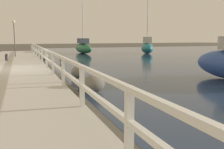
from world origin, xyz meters
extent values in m
plane|color=#4C473D|center=(0.00, 0.00, 0.00)|extent=(120.00, 120.00, 0.00)
cube|color=beige|center=(0.00, 0.00, 0.12)|extent=(3.30, 36.00, 0.23)
cube|color=white|center=(1.55, -10.80, 0.71)|extent=(0.10, 0.10, 0.95)
cube|color=white|center=(1.55, -8.10, 0.71)|extent=(0.10, 0.10, 0.95)
cube|color=white|center=(1.55, -5.40, 0.71)|extent=(0.10, 0.10, 0.95)
cube|color=white|center=(1.55, -2.70, 0.71)|extent=(0.10, 0.10, 0.95)
cube|color=white|center=(1.55, 0.00, 0.71)|extent=(0.10, 0.10, 0.95)
cube|color=white|center=(1.55, 2.70, 0.71)|extent=(0.10, 0.10, 0.95)
cube|color=white|center=(1.55, 5.40, 0.71)|extent=(0.10, 0.10, 0.95)
cube|color=white|center=(1.55, 8.10, 0.71)|extent=(0.10, 0.10, 0.95)
cube|color=white|center=(1.55, 10.80, 0.71)|extent=(0.10, 0.10, 0.95)
cube|color=white|center=(1.55, 13.50, 0.71)|extent=(0.10, 0.10, 0.95)
cube|color=white|center=(1.55, 16.20, 0.71)|extent=(0.10, 0.10, 0.95)
cube|color=white|center=(1.55, 0.00, 1.15)|extent=(0.09, 32.50, 0.08)
cube|color=white|center=(1.55, 0.00, 0.71)|extent=(0.09, 32.50, 0.08)
ellipsoid|color=#666056|center=(2.73, -2.37, 0.26)|extent=(0.70, 0.63, 0.53)
ellipsoid|color=gray|center=(2.41, -4.57, 0.19)|extent=(0.50, 0.45, 0.37)
ellipsoid|color=#666056|center=(3.13, 4.92, 0.15)|extent=(0.41, 0.37, 0.31)
ellipsoid|color=gray|center=(2.17, 8.29, 0.25)|extent=(0.66, 0.59, 0.49)
ellipsoid|color=#666056|center=(2.46, -5.70, 0.29)|extent=(0.77, 0.69, 0.58)
cylinder|color=#333338|center=(-0.59, 5.24, 0.41)|extent=(0.19, 0.19, 0.35)
sphere|color=#333338|center=(-0.59, 5.24, 0.61)|extent=(0.17, 0.17, 0.17)
cylinder|color=#514C47|center=(-0.06, 8.91, 1.57)|extent=(0.07, 0.07, 2.68)
sphere|color=beige|center=(-0.06, 8.91, 3.03)|extent=(0.25, 0.25, 0.25)
ellipsoid|color=#1E707A|center=(13.54, 12.13, 0.60)|extent=(2.31, 3.62, 1.18)
cube|color=beige|center=(13.54, 12.13, 1.51)|extent=(1.15, 1.23, 0.65)
cylinder|color=silver|center=(13.54, 12.13, 4.18)|extent=(0.09, 0.09, 5.99)
ellipsoid|color=#236B42|center=(6.99, 14.89, 0.56)|extent=(1.24, 5.76, 1.11)
cube|color=#4C566B|center=(6.99, 14.89, 1.40)|extent=(0.83, 2.47, 0.56)
cylinder|color=silver|center=(6.99, 14.89, 3.67)|extent=(0.09, 0.09, 5.11)
camera|label=1|loc=(0.25, -13.82, 1.80)|focal=42.00mm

